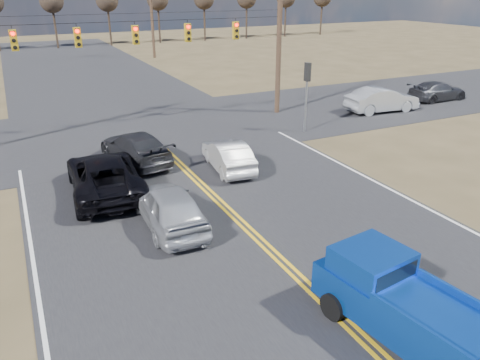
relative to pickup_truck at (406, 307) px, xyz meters
name	(u,v)px	position (x,y,z in m)	size (l,w,h in m)	color
ground	(326,305)	(-0.87, 1.82, -0.90)	(160.00, 160.00, 0.00)	brown
road_main	(192,176)	(-0.87, 11.82, -0.90)	(14.00, 120.00, 0.02)	#28282B
road_cross	(143,130)	(-0.87, 19.82, -0.90)	(120.00, 12.00, 0.02)	#28282B
signal_gantry	(146,39)	(-0.37, 19.61, 4.16)	(19.60, 4.83, 10.00)	#473323
utility_poles	(140,38)	(-0.87, 18.82, 4.33)	(19.60, 58.32, 10.00)	#473323
treeline	(102,17)	(-0.87, 28.78, 4.80)	(87.00, 117.80, 7.40)	#33261C
pickup_truck	(406,307)	(0.00, 0.00, 0.00)	(2.51, 5.16, 1.86)	black
silver_suv	(169,207)	(-3.19, 7.80, -0.15)	(1.79, 4.44, 1.51)	#A7A9AF
black_suv	(104,175)	(-4.63, 11.62, -0.11)	(2.63, 5.71, 1.59)	black
white_car_queue	(228,155)	(0.92, 11.89, -0.24)	(1.41, 4.04, 1.33)	silver
dgrey_car_queue	(136,148)	(-2.60, 14.65, -0.18)	(2.02, 4.98, 1.44)	#2B2C30
cross_car_east_near	(382,100)	(14.43, 16.95, -0.10)	(4.90, 1.71, 1.61)	#A7ABAF
cross_car_east_far	(437,91)	(20.37, 17.74, -0.23)	(4.66, 1.90, 1.35)	#2F3034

